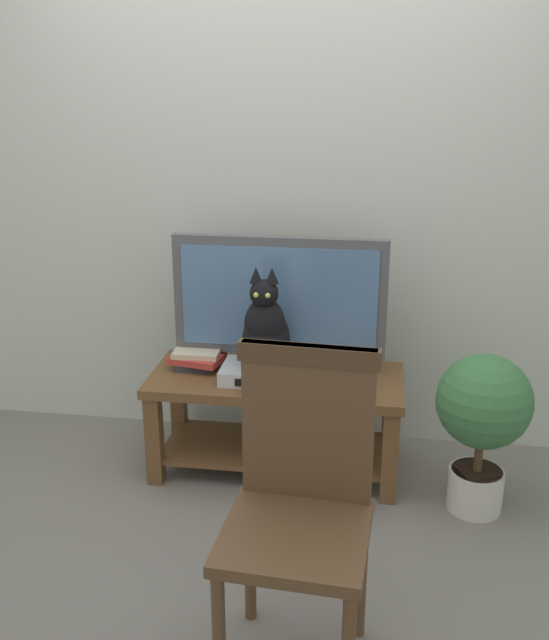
% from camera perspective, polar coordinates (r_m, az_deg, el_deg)
% --- Properties ---
extents(ground_plane, '(12.00, 12.00, 0.00)m').
position_cam_1_polar(ground_plane, '(3.11, -1.84, -16.28)').
color(ground_plane, slate).
extents(back_wall, '(7.00, 0.12, 2.80)m').
position_cam_1_polar(back_wall, '(3.51, 0.75, 12.51)').
color(back_wall, '#B7BCB2').
rests_on(back_wall, ground).
extents(tv_stand, '(1.16, 0.51, 0.48)m').
position_cam_1_polar(tv_stand, '(3.36, 0.13, -6.86)').
color(tv_stand, brown).
rests_on(tv_stand, ground).
extents(tv, '(0.98, 0.20, 0.63)m').
position_cam_1_polar(tv, '(3.28, 0.37, 1.45)').
color(tv, '#4C4C51').
rests_on(tv, tv_stand).
extents(media_box, '(0.40, 0.25, 0.07)m').
position_cam_1_polar(media_box, '(3.25, -0.66, -4.25)').
color(media_box, '#BCBCC1').
rests_on(media_box, tv_stand).
extents(cat, '(0.21, 0.37, 0.47)m').
position_cam_1_polar(cat, '(3.15, -0.70, -0.88)').
color(cat, black).
rests_on(cat, media_box).
extents(wooden_chair, '(0.46, 0.46, 1.02)m').
position_cam_1_polar(wooden_chair, '(2.24, 2.11, -13.44)').
color(wooden_chair, '#513823').
rests_on(wooden_chair, ground).
extents(book_stack, '(0.27, 0.21, 0.09)m').
position_cam_1_polar(book_stack, '(3.40, -6.23, -3.06)').
color(book_stack, '#2D2D33').
rests_on(book_stack, tv_stand).
extents(potted_plant, '(0.40, 0.40, 0.71)m').
position_cam_1_polar(potted_plant, '(3.13, 16.25, -7.27)').
color(potted_plant, beige).
rests_on(potted_plant, ground).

